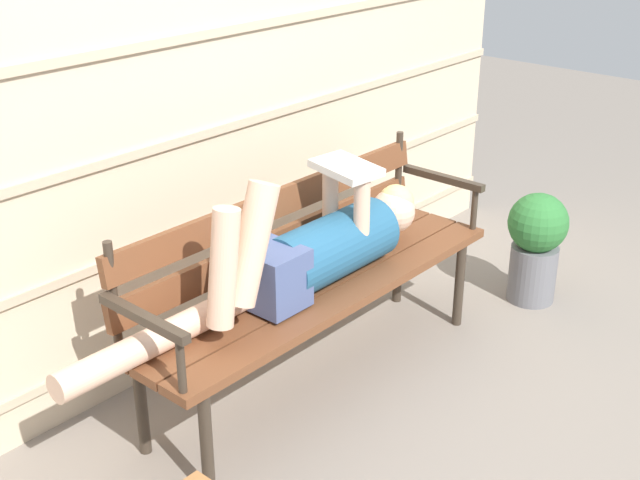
# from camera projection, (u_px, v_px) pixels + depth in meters

# --- Properties ---
(ground_plane) EXTENTS (12.00, 12.00, 0.00)m
(ground_plane) POSITION_uv_depth(u_px,v_px,m) (337.00, 388.00, 3.44)
(ground_plane) COLOR gray
(house_siding) EXTENTS (4.07, 0.08, 2.33)m
(house_siding) POSITION_uv_depth(u_px,v_px,m) (211.00, 81.00, 3.36)
(house_siding) COLOR beige
(house_siding) RESTS_ON ground
(park_bench) EXTENTS (1.75, 0.46, 0.84)m
(park_bench) POSITION_uv_depth(u_px,v_px,m) (307.00, 268.00, 3.33)
(park_bench) COLOR brown
(park_bench) RESTS_ON ground
(reclining_person) EXTENTS (1.71, 0.27, 0.54)m
(reclining_person) POSITION_uv_depth(u_px,v_px,m) (309.00, 251.00, 3.20)
(reclining_person) COLOR #23567A
(potted_plant) EXTENTS (0.29, 0.29, 0.55)m
(potted_plant) POSITION_uv_depth(u_px,v_px,m) (536.00, 242.00, 4.01)
(potted_plant) COLOR slate
(potted_plant) RESTS_ON ground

